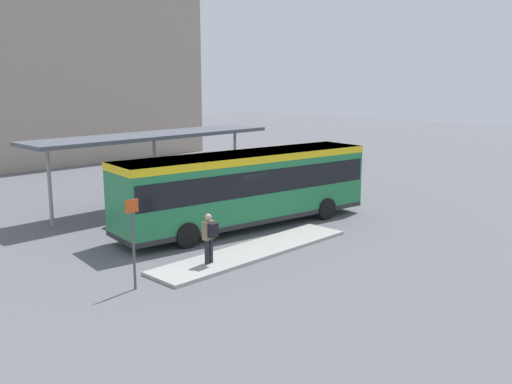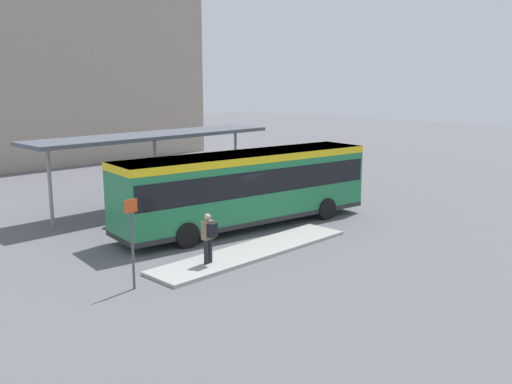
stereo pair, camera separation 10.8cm
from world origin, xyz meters
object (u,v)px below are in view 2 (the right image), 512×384
at_px(bicycle_yellow, 292,180).
at_px(potted_planter_far_side, 178,198).
at_px(platform_sign, 132,240).
at_px(bicycle_black, 309,184).
at_px(pedestrian_waiting, 209,235).
at_px(potted_planter_near_shelter, 118,212).
at_px(city_bus, 247,184).
at_px(bicycle_blue, 304,182).

relative_size(bicycle_yellow, potted_planter_far_side, 1.08).
relative_size(bicycle_yellow, platform_sign, 0.58).
relative_size(bicycle_black, potted_planter_far_side, 1.10).
distance_m(pedestrian_waiting, potted_planter_near_shelter, 6.99).
relative_size(bicycle_black, potted_planter_near_shelter, 1.39).
relative_size(potted_planter_near_shelter, platform_sign, 0.42).
xyz_separation_m(pedestrian_waiting, platform_sign, (-2.98, 0.05, 0.44)).
bearing_deg(potted_planter_far_side, platform_sign, -135.80).
bearing_deg(platform_sign, bicycle_black, 20.93).
relative_size(city_bus, bicycle_blue, 7.10).
bearing_deg(bicycle_blue, platform_sign, -75.92).
xyz_separation_m(bicycle_yellow, platform_sign, (-16.03, -7.52, 1.20)).
distance_m(city_bus, bicycle_black, 8.82).
bearing_deg(bicycle_black, bicycle_yellow, -19.98).
bearing_deg(bicycle_blue, city_bus, -73.92).
relative_size(pedestrian_waiting, bicycle_blue, 1.03).
height_order(bicycle_yellow, potted_planter_near_shelter, potted_planter_near_shelter).
relative_size(pedestrian_waiting, bicycle_black, 1.05).
height_order(bicycle_blue, potted_planter_far_side, potted_planter_far_side).
xyz_separation_m(city_bus, bicycle_black, (8.09, 3.17, -1.51)).
bearing_deg(bicycle_blue, bicycle_black, -39.35).
bearing_deg(bicycle_blue, potted_planter_near_shelter, -99.16).
bearing_deg(bicycle_black, city_bus, 103.79).
bearing_deg(bicycle_yellow, platform_sign, -74.43).
distance_m(bicycle_blue, bicycle_yellow, 0.77).
distance_m(bicycle_black, platform_sign, 16.85).
height_order(city_bus, potted_planter_far_side, city_bus).
height_order(city_bus, platform_sign, city_bus).
bearing_deg(platform_sign, potted_planter_near_shelter, 61.32).
xyz_separation_m(bicycle_black, potted_planter_near_shelter, (-11.94, 0.87, 0.26)).
bearing_deg(potted_planter_far_side, bicycle_black, -4.44).
xyz_separation_m(city_bus, potted_planter_far_side, (-0.73, 3.86, -1.10)).
distance_m(bicycle_black, bicycle_yellow, 1.55).
distance_m(pedestrian_waiting, bicycle_black, 14.11).
height_order(bicycle_blue, platform_sign, platform_sign).
height_order(potted_planter_far_side, platform_sign, platform_sign).
xyz_separation_m(pedestrian_waiting, bicycle_yellow, (13.05, 7.58, -0.76)).
relative_size(potted_planter_near_shelter, potted_planter_far_side, 0.79).
bearing_deg(pedestrian_waiting, bicycle_yellow, -66.34).
bearing_deg(bicycle_blue, bicycle_yellow, -179.82).
bearing_deg(potted_planter_near_shelter, city_bus, -46.42).
height_order(bicycle_blue, bicycle_yellow, bicycle_blue).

